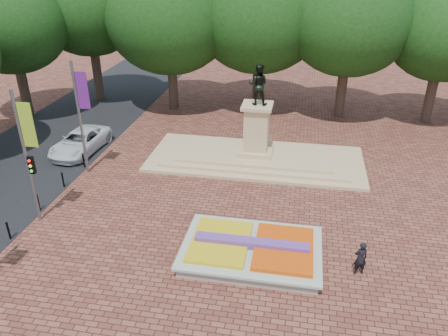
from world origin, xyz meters
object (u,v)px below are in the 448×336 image
(monument, at_px, (256,148))
(van, at_px, (80,142))
(flower_bed, at_px, (252,250))
(pedestrian, at_px, (360,258))

(monument, distance_m, van, 12.03)
(monument, bearing_deg, flower_bed, -84.13)
(flower_bed, relative_size, van, 1.20)
(flower_bed, height_order, pedestrian, pedestrian)
(flower_bed, bearing_deg, van, 144.78)
(flower_bed, xyz_separation_m, pedestrian, (4.70, -0.28, 0.43))
(flower_bed, height_order, van, van)
(van, bearing_deg, flower_bed, -31.68)
(flower_bed, bearing_deg, pedestrian, -3.44)
(flower_bed, relative_size, monument, 0.45)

